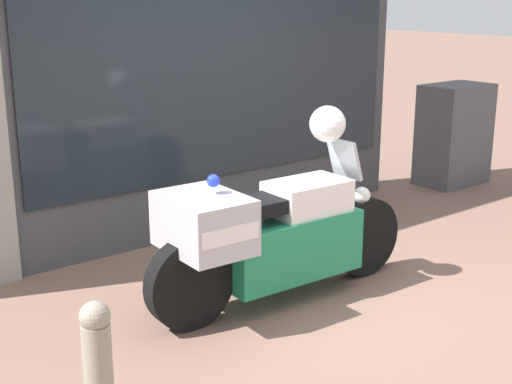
{
  "coord_description": "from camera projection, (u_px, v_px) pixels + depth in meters",
  "views": [
    {
      "loc": [
        -3.47,
        -3.59,
        2.24
      ],
      "look_at": [
        -0.09,
        0.68,
        0.7
      ],
      "focal_mm": 50.0,
      "sensor_mm": 36.0,
      "label": 1
    }
  ],
  "objects": [
    {
      "name": "white_helmet",
      "position": [
        328.0,
        124.0,
        5.27
      ],
      "size": [
        0.27,
        0.27,
        0.27
      ],
      "primitive_type": "sphere",
      "color": "white",
      "rests_on": "paramedic_motorcycle"
    },
    {
      "name": "window_display",
      "position": [
        211.0,
        175.0,
        7.04
      ],
      "size": [
        3.81,
        0.3,
        2.06
      ],
      "color": "slate",
      "rests_on": "ground"
    },
    {
      "name": "paramedic_motorcycle",
      "position": [
        269.0,
        235.0,
        5.17
      ],
      "size": [
        2.29,
        0.68,
        1.16
      ],
      "rotation": [
        0.0,
        0.0,
        -0.04
      ],
      "color": "black",
      "rests_on": "ground"
    },
    {
      "name": "shop_building",
      "position": [
        132.0,
        28.0,
        6.13
      ],
      "size": [
        5.24,
        0.55,
        3.85
      ],
      "color": "#424247",
      "rests_on": "ground"
    },
    {
      "name": "ground_plane",
      "position": [
        321.0,
        298.0,
        5.39
      ],
      "size": [
        60.0,
        60.0,
        0.0
      ],
      "primitive_type": "plane",
      "color": "#7A5B4C"
    },
    {
      "name": "street_bollard",
      "position": [
        99.0,
        379.0,
        3.43
      ],
      "size": [
        0.15,
        0.15,
        0.84
      ],
      "color": "gray",
      "rests_on": "ground"
    },
    {
      "name": "utility_cabinet",
      "position": [
        454.0,
        135.0,
        8.47
      ],
      "size": [
        0.83,
        0.53,
        1.19
      ],
      "primitive_type": "cube",
      "color": "#4C4C51",
      "rests_on": "ground"
    }
  ]
}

